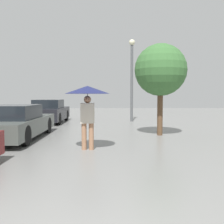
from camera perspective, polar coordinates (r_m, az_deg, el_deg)
The scene contains 5 objects.
pedestrian at distance 7.16m, azimuth -5.64°, elevation 3.71°, with size 1.28×1.28×1.84m.
parked_car_middle at distance 9.70m, azimuth -21.17°, elevation -2.30°, with size 1.78×4.49×1.23m.
parked_car_farthest at distance 14.91m, azimuth -14.13°, elevation 0.06°, with size 1.72×3.87×1.33m.
tree at distance 10.00m, azimuth 11.02°, elevation 9.32°, with size 2.02×2.02×3.57m.
street_lamp at distance 15.19m, azimuth 4.55°, elevation 9.04°, with size 0.35×0.35×4.90m.
Camera 1 is at (0.26, -1.16, 1.56)m, focal length 40.00 mm.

